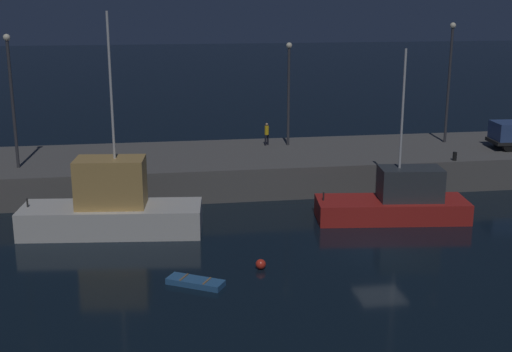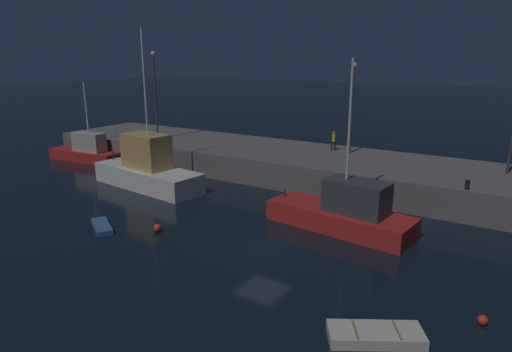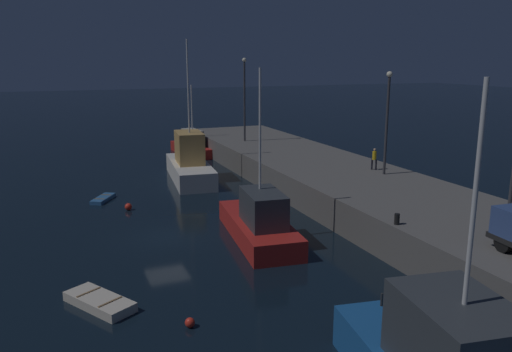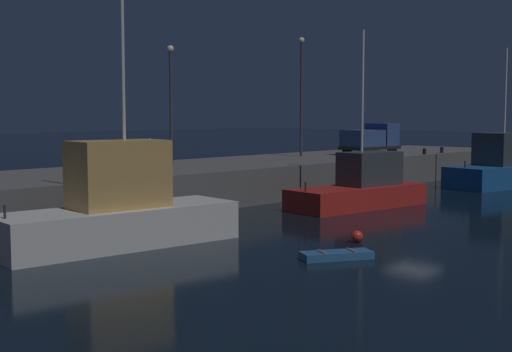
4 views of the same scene
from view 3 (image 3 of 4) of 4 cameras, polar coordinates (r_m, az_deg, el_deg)
name	(u,v)px [view 3 (image 3 of 4)]	position (r m, az deg, el deg)	size (l,w,h in m)	color
ground_plane	(166,237)	(31.90, -10.07, -6.73)	(320.00, 320.00, 0.00)	black
pier_quay	(371,196)	(37.39, 12.78, -2.18)	(63.73, 9.72, 2.17)	#5B5956
fishing_boat_blue	(190,164)	(45.98, -7.43, 1.38)	(10.39, 4.25, 12.31)	silver
fishing_boat_white	(260,222)	(30.55, 0.42, -5.20)	(9.26, 4.02, 10.18)	red
fishing_trawler_green	(191,146)	(58.35, -7.26, 3.38)	(8.23, 2.86, 7.89)	red
dinghy_orange_near	(100,302)	(24.10, -17.11, -13.30)	(3.71, 2.96, 0.47)	beige
rowboat_white_mid	(103,199)	(40.97, -16.74, -2.45)	(2.80, 2.16, 0.32)	#2D6099
mooring_buoy_near	(190,323)	(21.67, -7.41, -15.96)	(0.41, 0.41, 0.41)	red
mooring_buoy_mid	(128,207)	(37.91, -14.10, -3.35)	(0.51, 0.51, 0.51)	red
lamp_post_west	(244,94)	(53.53, -1.30, 9.22)	(0.44, 0.44, 8.60)	#38383D
lamp_post_east	(387,115)	(38.91, 14.48, 6.65)	(0.44, 0.44, 7.62)	#38383D
dockworker	(374,158)	(40.81, 13.11, 2.02)	(0.44, 0.44, 1.69)	black
bollard_east	(397,219)	(27.76, 15.50, -4.67)	(0.28, 0.28, 0.59)	black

